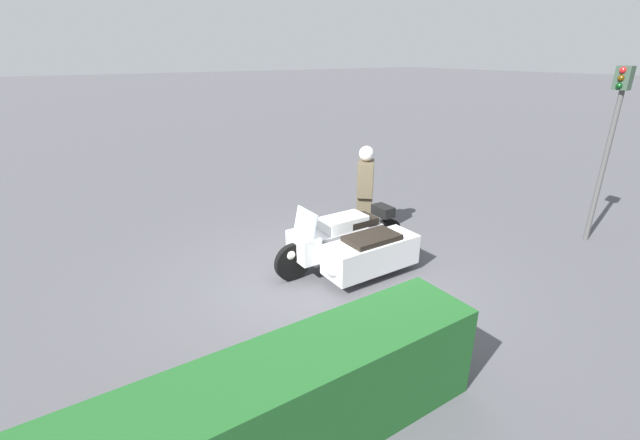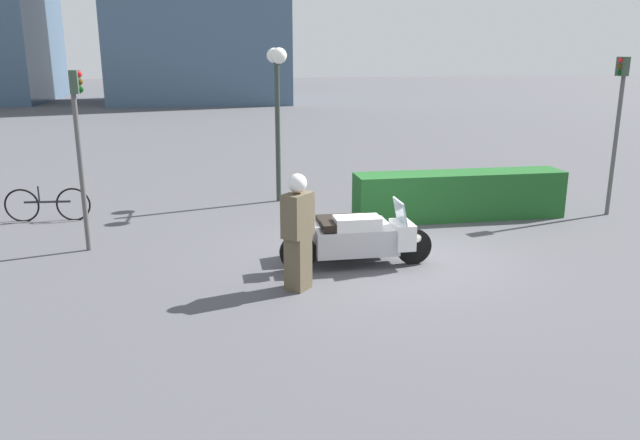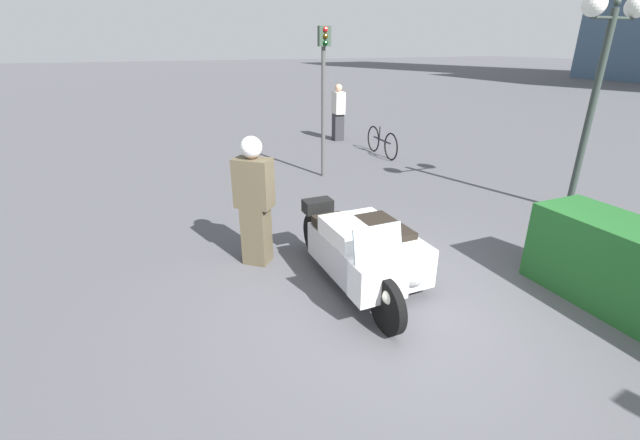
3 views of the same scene
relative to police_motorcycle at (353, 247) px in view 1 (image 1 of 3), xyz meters
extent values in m
plane|color=#4C4C51|center=(0.61, 0.02, -0.46)|extent=(160.00, 160.00, 0.00)
cylinder|color=black|center=(0.97, -0.32, -0.15)|extent=(0.63, 0.10, 0.63)
cylinder|color=black|center=(-1.04, -0.32, -0.15)|extent=(0.63, 0.10, 0.63)
cylinder|color=black|center=(-0.23, 0.28, -0.22)|extent=(0.49, 0.10, 0.49)
cube|color=#B7B7BC|center=(-0.03, -0.32, -0.02)|extent=(1.42, 0.45, 0.45)
cube|color=white|center=(-0.03, -0.32, 0.31)|extent=(0.77, 0.42, 0.24)
cube|color=black|center=(-0.36, -0.32, 0.29)|extent=(0.57, 0.42, 0.12)
cube|color=white|center=(0.77, -0.32, 0.07)|extent=(0.32, 0.60, 0.44)
cube|color=silver|center=(0.72, -0.32, 0.49)|extent=(0.11, 0.58, 0.40)
sphere|color=white|center=(1.03, -0.32, 0.01)|extent=(0.18, 0.18, 0.18)
cube|color=white|center=(-0.16, 0.28, -0.06)|extent=(1.60, 0.61, 0.50)
sphere|color=white|center=(0.52, 0.28, -0.04)|extent=(0.47, 0.47, 0.48)
cube|color=black|center=(-0.16, 0.28, 0.23)|extent=(0.88, 0.52, 0.09)
cube|color=black|center=(-0.91, -0.32, 0.36)|extent=(0.24, 0.40, 0.18)
cube|color=brown|center=(-1.16, -1.15, -0.04)|extent=(0.46, 0.46, 0.85)
cube|color=brown|center=(-1.16, -1.15, 0.72)|extent=(0.55, 0.57, 0.67)
sphere|color=tan|center=(-1.16, -1.15, 1.18)|extent=(0.23, 0.23, 0.23)
sphere|color=white|center=(-1.16, -1.15, 1.22)|extent=(0.29, 0.29, 0.29)
cube|color=#1E5623|center=(2.94, 2.47, 0.05)|extent=(4.65, 0.85, 1.03)
cylinder|color=#4C4C4C|center=(-4.73, 1.47, 0.97)|extent=(0.09, 0.09, 2.86)
cube|color=#334738|center=(-4.67, 1.46, 2.60)|extent=(0.16, 0.27, 0.40)
sphere|color=red|center=(-4.60, 1.45, 2.73)|extent=(0.11, 0.11, 0.11)
sphere|color=#462D06|center=(-4.60, 1.45, 2.60)|extent=(0.11, 0.11, 0.11)
sphere|color=#07350F|center=(-4.60, 1.45, 2.47)|extent=(0.11, 0.11, 0.11)
camera|label=1|loc=(3.98, 5.11, 3.01)|focal=24.00mm
camera|label=2|loc=(-2.41, -10.17, 3.11)|focal=35.00mm
camera|label=3|loc=(4.24, -2.54, 2.47)|focal=24.00mm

